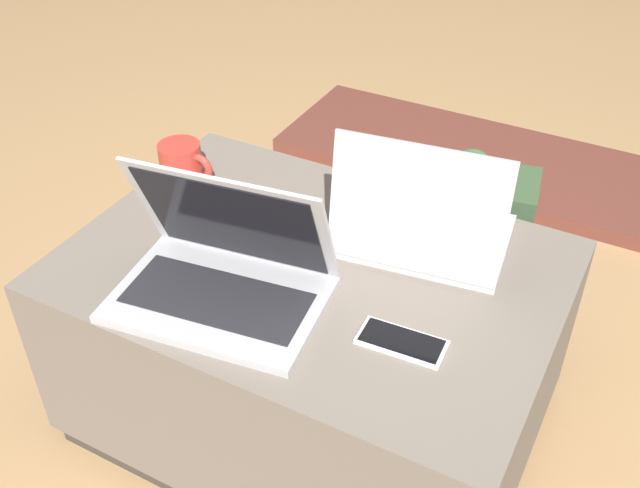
# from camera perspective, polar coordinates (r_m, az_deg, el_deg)

# --- Properties ---
(ground_plane) EXTENTS (14.00, 14.00, 0.00)m
(ground_plane) POSITION_cam_1_polar(r_m,az_deg,el_deg) (1.76, -0.52, -12.93)
(ground_plane) COLOR tan
(ottoman) EXTENTS (0.94, 0.66, 0.45)m
(ottoman) POSITION_cam_1_polar(r_m,az_deg,el_deg) (1.59, -0.56, -7.72)
(ottoman) COLOR #3D3832
(ottoman) RESTS_ON ground_plane
(laptop_near) EXTENTS (0.40, 0.30, 0.25)m
(laptop_near) POSITION_cam_1_polar(r_m,az_deg,el_deg) (1.35, -7.35, -2.13)
(laptop_near) COLOR #B7B7BC
(laptop_near) RESTS_ON ottoman
(laptop_far) EXTENTS (0.35, 0.29, 0.26)m
(laptop_far) POSITION_cam_1_polar(r_m,az_deg,el_deg) (1.46, 7.79, 1.32)
(laptop_far) COLOR silver
(laptop_far) RESTS_ON ottoman
(cell_phone) EXTENTS (0.15, 0.08, 0.01)m
(cell_phone) POSITION_cam_1_polar(r_m,az_deg,el_deg) (1.28, 6.24, -7.43)
(cell_phone) COLOR white
(cell_phone) RESTS_ON ottoman
(backpack) EXTENTS (0.32, 0.25, 0.53)m
(backpack) POSITION_cam_1_polar(r_m,az_deg,el_deg) (1.85, 10.60, -0.98)
(backpack) COLOR #385133
(backpack) RESTS_ON ground_plane
(coffee_mug) EXTENTS (0.13, 0.09, 0.09)m
(coffee_mug) POSITION_cam_1_polar(r_m,az_deg,el_deg) (1.69, -10.45, 6.15)
(coffee_mug) COLOR red
(coffee_mug) RESTS_ON ottoman
(fireplace_hearth) EXTENTS (1.40, 0.50, 0.04)m
(fireplace_hearth) POSITION_cam_1_polar(r_m,az_deg,el_deg) (2.64, 12.50, 6.19)
(fireplace_hearth) COLOR brown
(fireplace_hearth) RESTS_ON ground_plane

